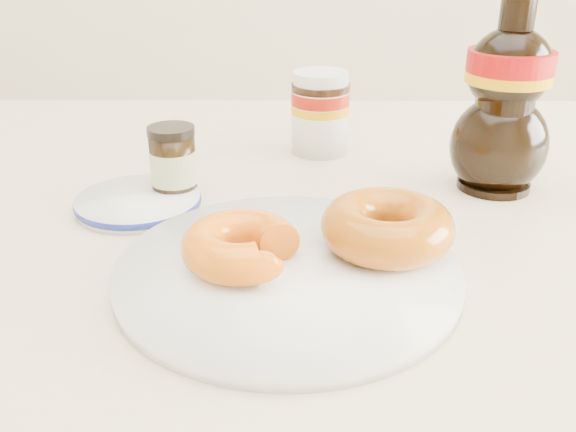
{
  "coord_description": "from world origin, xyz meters",
  "views": [
    {
      "loc": [
        0.02,
        -0.49,
        1.02
      ],
      "look_at": [
        0.01,
        0.02,
        0.79
      ],
      "focal_mm": 40.0,
      "sensor_mm": 36.0,
      "label": 1
    }
  ],
  "objects_px": {
    "blue_rim_saucer": "(138,202)",
    "nutella_jar": "(320,109)",
    "dark_jar": "(173,164)",
    "donut_bitten": "(241,246)",
    "syrup_bottle": "(505,97)",
    "donut_whole": "(387,226)",
    "plate": "(288,271)",
    "dining_table": "(278,284)"
  },
  "relations": [
    {
      "from": "nutella_jar",
      "to": "donut_bitten",
      "type": "bearing_deg",
      "value": -103.22
    },
    {
      "from": "donut_bitten",
      "to": "dark_jar",
      "type": "height_order",
      "value": "dark_jar"
    },
    {
      "from": "plate",
      "to": "dark_jar",
      "type": "distance_m",
      "value": 0.21
    },
    {
      "from": "donut_bitten",
      "to": "nutella_jar",
      "type": "distance_m",
      "value": 0.33
    },
    {
      "from": "dining_table",
      "to": "donut_bitten",
      "type": "xyz_separation_m",
      "value": [
        -0.03,
        -0.13,
        0.11
      ]
    },
    {
      "from": "nutella_jar",
      "to": "blue_rim_saucer",
      "type": "height_order",
      "value": "nutella_jar"
    },
    {
      "from": "donut_whole",
      "to": "blue_rim_saucer",
      "type": "bearing_deg",
      "value": 154.83
    },
    {
      "from": "dining_table",
      "to": "nutella_jar",
      "type": "distance_m",
      "value": 0.24
    },
    {
      "from": "dining_table",
      "to": "nutella_jar",
      "type": "relative_size",
      "value": 13.58
    },
    {
      "from": "blue_rim_saucer",
      "to": "syrup_bottle",
      "type": "bearing_deg",
      "value": 8.73
    },
    {
      "from": "donut_bitten",
      "to": "blue_rim_saucer",
      "type": "distance_m",
      "value": 0.19
    },
    {
      "from": "donut_whole",
      "to": "blue_rim_saucer",
      "type": "xyz_separation_m",
      "value": [
        -0.24,
        0.11,
        -0.03
      ]
    },
    {
      "from": "donut_whole",
      "to": "blue_rim_saucer",
      "type": "height_order",
      "value": "donut_whole"
    },
    {
      "from": "plate",
      "to": "blue_rim_saucer",
      "type": "distance_m",
      "value": 0.21
    },
    {
      "from": "donut_bitten",
      "to": "dark_jar",
      "type": "bearing_deg",
      "value": 101.43
    },
    {
      "from": "dining_table",
      "to": "blue_rim_saucer",
      "type": "relative_size",
      "value": 10.73
    },
    {
      "from": "dining_table",
      "to": "blue_rim_saucer",
      "type": "distance_m",
      "value": 0.17
    },
    {
      "from": "nutella_jar",
      "to": "dark_jar",
      "type": "xyz_separation_m",
      "value": [
        -0.16,
        -0.15,
        -0.02
      ]
    },
    {
      "from": "nutella_jar",
      "to": "syrup_bottle",
      "type": "xyz_separation_m",
      "value": [
        0.19,
        -0.12,
        0.05
      ]
    },
    {
      "from": "donut_whole",
      "to": "syrup_bottle",
      "type": "relative_size",
      "value": 0.56
    },
    {
      "from": "donut_whole",
      "to": "dark_jar",
      "type": "bearing_deg",
      "value": 145.52
    },
    {
      "from": "dining_table",
      "to": "plate",
      "type": "distance_m",
      "value": 0.16
    },
    {
      "from": "donut_bitten",
      "to": "syrup_bottle",
      "type": "xyz_separation_m",
      "value": [
        0.27,
        0.2,
        0.07
      ]
    },
    {
      "from": "donut_whole",
      "to": "dark_jar",
      "type": "height_order",
      "value": "dark_jar"
    },
    {
      "from": "plate",
      "to": "donut_whole",
      "type": "bearing_deg",
      "value": 19.7
    },
    {
      "from": "dining_table",
      "to": "syrup_bottle",
      "type": "bearing_deg",
      "value": 16.74
    },
    {
      "from": "donut_whole",
      "to": "nutella_jar",
      "type": "bearing_deg",
      "value": 98.99
    },
    {
      "from": "dining_table",
      "to": "nutella_jar",
      "type": "bearing_deg",
      "value": 75.5
    },
    {
      "from": "plate",
      "to": "blue_rim_saucer",
      "type": "bearing_deg",
      "value": 137.36
    },
    {
      "from": "blue_rim_saucer",
      "to": "donut_bitten",
      "type": "bearing_deg",
      "value": -50.57
    },
    {
      "from": "donut_bitten",
      "to": "donut_whole",
      "type": "height_order",
      "value": "donut_whole"
    },
    {
      "from": "plate",
      "to": "nutella_jar",
      "type": "relative_size",
      "value": 2.78
    },
    {
      "from": "donut_bitten",
      "to": "plate",
      "type": "bearing_deg",
      "value": -14.45
    },
    {
      "from": "blue_rim_saucer",
      "to": "nutella_jar",
      "type": "bearing_deg",
      "value": 42.92
    },
    {
      "from": "donut_bitten",
      "to": "blue_rim_saucer",
      "type": "xyz_separation_m",
      "value": [
        -0.12,
        0.14,
        -0.02
      ]
    },
    {
      "from": "syrup_bottle",
      "to": "blue_rim_saucer",
      "type": "xyz_separation_m",
      "value": [
        -0.38,
        -0.06,
        -0.1
      ]
    },
    {
      "from": "dark_jar",
      "to": "plate",
      "type": "bearing_deg",
      "value": -54.73
    },
    {
      "from": "nutella_jar",
      "to": "dining_table",
      "type": "bearing_deg",
      "value": -104.5
    },
    {
      "from": "plate",
      "to": "donut_whole",
      "type": "xyz_separation_m",
      "value": [
        0.08,
        0.03,
        0.03
      ]
    },
    {
      "from": "blue_rim_saucer",
      "to": "dark_jar",
      "type": "bearing_deg",
      "value": 40.51
    },
    {
      "from": "donut_whole",
      "to": "nutella_jar",
      "type": "height_order",
      "value": "nutella_jar"
    },
    {
      "from": "dark_jar",
      "to": "blue_rim_saucer",
      "type": "distance_m",
      "value": 0.05
    }
  ]
}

